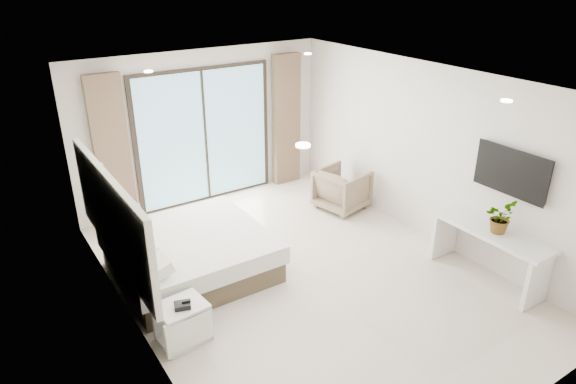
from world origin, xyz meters
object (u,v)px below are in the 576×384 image
at_px(nightstand, 183,323).
at_px(armchair, 342,187).
at_px(bed, 190,254).
at_px(console_desk, 490,243).

xyz_separation_m(nightstand, armchair, (3.72, 1.74, 0.15)).
bearing_deg(nightstand, armchair, 19.74).
distance_m(bed, console_desk, 4.09).
bearing_deg(nightstand, bed, 57.93).
relative_size(bed, nightstand, 3.51).
distance_m(nightstand, console_desk, 4.13).
distance_m(nightstand, armchair, 4.12).
xyz_separation_m(bed, armchair, (3.08, 0.47, 0.10)).
bearing_deg(bed, nightstand, -116.71).
xyz_separation_m(bed, nightstand, (-0.64, -1.27, -0.05)).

